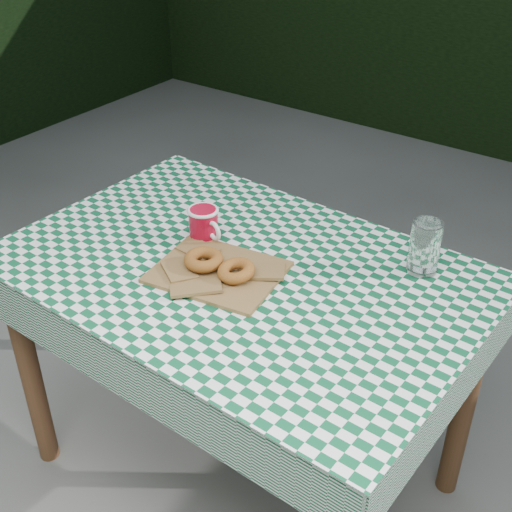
% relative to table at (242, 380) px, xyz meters
% --- Properties ---
extents(table, '(1.19, 0.82, 0.75)m').
position_rel_table_xyz_m(table, '(0.00, 0.00, 0.00)').
color(table, brown).
rests_on(table, ground).
extents(tablecloth, '(1.21, 0.84, 0.01)m').
position_rel_table_xyz_m(tablecloth, '(0.00, 0.00, 0.38)').
color(tablecloth, '#0B4B2C').
rests_on(tablecloth, table).
extents(paper_bag, '(0.34, 0.28, 0.02)m').
position_rel_table_xyz_m(paper_bag, '(-0.03, -0.05, 0.39)').
color(paper_bag, brown).
rests_on(paper_bag, tablecloth).
extents(bagel_front, '(0.13, 0.13, 0.03)m').
position_rel_table_xyz_m(bagel_front, '(-0.06, -0.06, 0.41)').
color(bagel_front, brown).
rests_on(bagel_front, paper_bag).
extents(bagel_back, '(0.13, 0.13, 0.03)m').
position_rel_table_xyz_m(bagel_back, '(0.03, -0.05, 0.41)').
color(bagel_back, '#A16B21').
rests_on(bagel_back, paper_bag).
extents(coffee_mug, '(0.19, 0.19, 0.09)m').
position_rel_table_xyz_m(coffee_mug, '(-0.16, 0.06, 0.42)').
color(coffee_mug, '#A20A22').
rests_on(coffee_mug, tablecloth).
extents(drinking_glass, '(0.08, 0.08, 0.14)m').
position_rel_table_xyz_m(drinking_glass, '(0.37, 0.25, 0.45)').
color(drinking_glass, white).
rests_on(drinking_glass, tablecloth).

